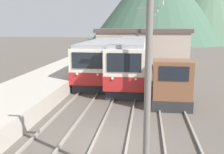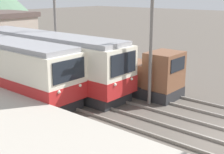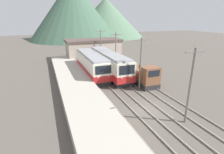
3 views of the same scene
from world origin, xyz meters
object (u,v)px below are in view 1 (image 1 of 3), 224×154
at_px(shunting_locomotive, 169,84).
at_px(catenary_mast_far, 148,39).
at_px(catenary_mast_near, 149,71).
at_px(catenary_mast_distant, 148,36).
at_px(commuter_train_left, 102,61).
at_px(commuter_train_center, 131,62).
at_px(catenary_mast_mid, 148,47).

relative_size(shunting_locomotive, catenary_mast_far, 0.84).
height_order(catenary_mast_near, catenary_mast_distant, same).
height_order(catenary_mast_far, catenary_mast_distant, same).
distance_m(catenary_mast_near, catenary_mast_far, 16.92).
relative_size(commuter_train_left, shunting_locomotive, 2.16).
xyz_separation_m(commuter_train_left, catenary_mast_near, (4.31, -17.00, 2.08)).
distance_m(commuter_train_left, catenary_mast_near, 17.66).
xyz_separation_m(commuter_train_left, commuter_train_center, (2.80, -0.61, 0.07)).
distance_m(shunting_locomotive, catenary_mast_mid, 3.35).
relative_size(shunting_locomotive, catenary_mast_near, 0.84).
bearing_deg(catenary_mast_mid, shunting_locomotive, 46.30).
xyz_separation_m(catenary_mast_near, catenary_mast_distant, (0.00, 25.39, 0.00)).
height_order(shunting_locomotive, catenary_mast_near, catenary_mast_near).
distance_m(commuter_train_left, commuter_train_center, 2.87).
xyz_separation_m(commuter_train_center, catenary_mast_mid, (1.51, -7.93, 2.02)).
relative_size(catenary_mast_near, catenary_mast_distant, 1.00).
distance_m(commuter_train_center, catenary_mast_far, 2.57).
bearing_deg(shunting_locomotive, catenary_mast_distant, 95.55).
relative_size(commuter_train_center, shunting_locomotive, 2.47).
xyz_separation_m(catenary_mast_far, catenary_mast_distant, (0.00, 8.46, 0.00)).
bearing_deg(catenary_mast_near, catenary_mast_mid, 90.00).
bearing_deg(catenary_mast_near, catenary_mast_far, 90.00).
xyz_separation_m(commuter_train_left, catenary_mast_mid, (4.31, -8.53, 2.08)).
bearing_deg(catenary_mast_distant, catenary_mast_far, -90.00).
relative_size(catenary_mast_near, catenary_mast_mid, 1.00).
height_order(commuter_train_center, catenary_mast_mid, catenary_mast_mid).
height_order(shunting_locomotive, catenary_mast_far, catenary_mast_far).
relative_size(commuter_train_left, catenary_mast_mid, 1.81).
relative_size(commuter_train_center, catenary_mast_mid, 2.07).
bearing_deg(shunting_locomotive, commuter_train_center, 115.23).
xyz_separation_m(commuter_train_left, shunting_locomotive, (5.80, -6.97, -0.48)).
xyz_separation_m(commuter_train_center, catenary_mast_distant, (1.51, 9.00, 2.02)).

